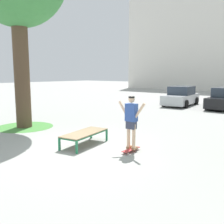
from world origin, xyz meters
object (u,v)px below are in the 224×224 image
object	(u,v)px
skateboard	(131,149)
skater	(131,119)
skate_box	(85,134)
car_silver	(181,97)

from	to	relation	value
skateboard	skater	size ratio (longest dim) A/B	0.47
skateboard	skater	distance (m)	0.99
skate_box	skater	xyz separation A→B (m)	(1.70, 0.40, 0.66)
skater	car_silver	world-z (taller)	skater
skater	car_silver	size ratio (longest dim) A/B	0.39
skate_box	skater	bearing A→B (deg)	13.20
skateboard	car_silver	size ratio (longest dim) A/B	0.18
skater	skate_box	bearing A→B (deg)	-166.80
car_silver	skater	bearing A→B (deg)	-72.00
skate_box	car_silver	bearing A→B (deg)	100.29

